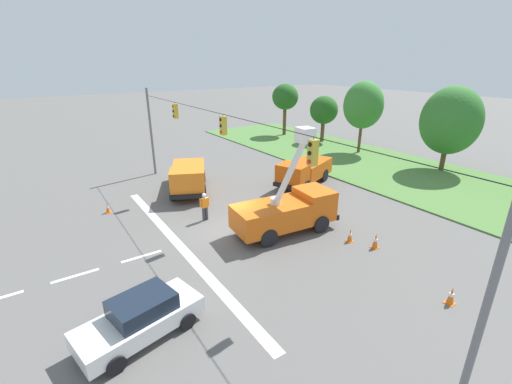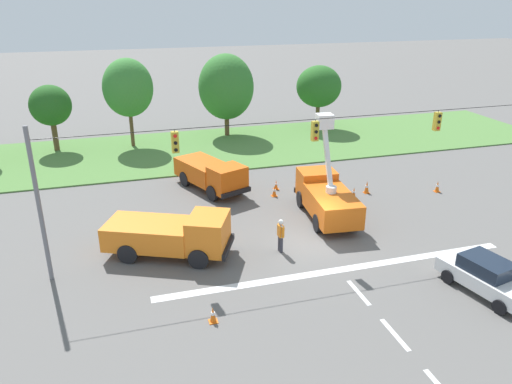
% 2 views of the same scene
% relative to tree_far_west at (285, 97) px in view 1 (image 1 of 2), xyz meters
% --- Properties ---
extents(ground_plane, '(200.00, 200.00, 0.00)m').
position_rel_tree_far_west_xyz_m(ground_plane, '(19.98, -19.68, -4.89)').
color(ground_plane, '#605E5B').
extents(grass_verge, '(56.00, 12.00, 0.10)m').
position_rel_tree_far_west_xyz_m(grass_verge, '(19.98, -1.68, -4.84)').
color(grass_verge, '#517F3D').
rests_on(grass_verge, ground).
extents(lane_markings, '(17.60, 15.25, 0.01)m').
position_rel_tree_far_west_xyz_m(lane_markings, '(19.98, -24.18, -4.88)').
color(lane_markings, silver).
rests_on(lane_markings, ground).
extents(signal_gantry, '(26.20, 0.33, 7.20)m').
position_rel_tree_far_west_xyz_m(signal_gantry, '(19.91, -19.68, -0.46)').
color(signal_gantry, slate).
rests_on(signal_gantry, ground).
extents(tree_far_west, '(3.47, 3.25, 6.55)m').
position_rel_tree_far_west_xyz_m(tree_far_west, '(0.00, 0.00, 0.00)').
color(tree_far_west, brown).
rests_on(tree_far_west, ground).
extents(tree_west, '(3.27, 3.26, 5.44)m').
position_rel_tree_far_west_xyz_m(tree_west, '(5.79, 1.27, -1.10)').
color(tree_west, brown).
rests_on(tree_west, ground).
extents(tree_centre, '(4.07, 3.92, 7.37)m').
position_rel_tree_far_west_xyz_m(tree_centre, '(11.91, 0.72, 0.10)').
color(tree_centre, brown).
rests_on(tree_centre, ground).
extents(tree_east, '(4.87, 4.92, 7.33)m').
position_rel_tree_far_west_xyz_m(tree_east, '(20.35, 1.82, -0.43)').
color(tree_east, brown).
rests_on(tree_east, ground).
extents(utility_truck_bucket_lift, '(2.84, 6.23, 5.87)m').
position_rel_tree_far_west_xyz_m(utility_truck_bucket_lift, '(21.80, -16.90, -3.55)').
color(utility_truck_bucket_lift, orange).
rests_on(utility_truck_bucket_lift, ground).
extents(utility_truck_support_near, '(6.61, 4.76, 2.22)m').
position_rel_tree_far_west_xyz_m(utility_truck_support_near, '(12.64, -18.96, -3.73)').
color(utility_truck_support_near, orange).
rests_on(utility_truck_support_near, ground).
extents(utility_truck_support_far, '(4.24, 6.24, 2.09)m').
position_rel_tree_far_west_xyz_m(utility_truck_support_far, '(16.30, -10.85, -3.75)').
color(utility_truck_support_far, '#D6560F').
rests_on(utility_truck_support_far, ground).
extents(sedan_white, '(2.63, 4.58, 1.56)m').
position_rel_tree_far_west_xyz_m(sedan_white, '(25.32, -26.19, -4.10)').
color(sedan_white, white).
rests_on(sedan_white, ground).
extents(road_worker, '(0.27, 0.65, 1.77)m').
position_rel_tree_far_west_xyz_m(road_worker, '(17.90, -20.17, -3.89)').
color(road_worker, '#383842').
rests_on(road_worker, ground).
extents(traffic_cone_foreground_left, '(0.36, 0.36, 0.68)m').
position_rel_tree_far_west_xyz_m(traffic_cone_foreground_left, '(13.43, -24.92, -4.55)').
color(traffic_cone_foreground_left, orange).
rests_on(traffic_cone_foreground_left, ground).
extents(traffic_cone_mid_right, '(0.36, 0.36, 0.66)m').
position_rel_tree_far_west_xyz_m(traffic_cone_mid_right, '(20.42, -11.99, -4.57)').
color(traffic_cone_mid_right, orange).
rests_on(traffic_cone_mid_right, ground).
extents(traffic_cone_near_bucket, '(0.36, 0.36, 0.75)m').
position_rel_tree_far_west_xyz_m(traffic_cone_near_bucket, '(30.46, -15.39, -4.52)').
color(traffic_cone_near_bucket, orange).
rests_on(traffic_cone_near_bucket, ground).
extents(traffic_cone_lane_edge_b, '(0.36, 0.36, 0.81)m').
position_rel_tree_far_west_xyz_m(traffic_cone_lane_edge_b, '(25.90, -14.27, -4.48)').
color(traffic_cone_lane_edge_b, orange).
rests_on(traffic_cone_lane_edge_b, ground).
extents(traffic_cone_far_left, '(0.36, 0.36, 0.72)m').
position_rel_tree_far_west_xyz_m(traffic_cone_far_left, '(19.93, -13.09, -4.53)').
color(traffic_cone_far_left, orange).
rests_on(traffic_cone_far_left, ground).
extents(traffic_cone_far_right, '(0.36, 0.36, 0.73)m').
position_rel_tree_far_west_xyz_m(traffic_cone_far_right, '(24.69, -14.83, -4.53)').
color(traffic_cone_far_right, orange).
rests_on(traffic_cone_far_right, ground).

